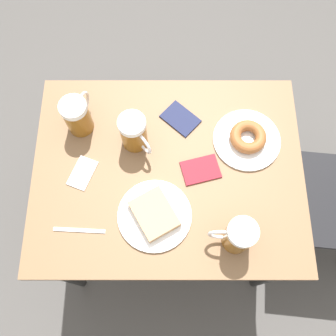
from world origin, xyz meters
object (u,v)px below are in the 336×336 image
at_px(beer_mug_left, 238,236).
at_px(napkin_folded, 82,173).
at_px(beer_mug_center, 77,115).
at_px(plate_with_donut, 247,138).
at_px(passport_near_edge, 180,119).
at_px(plate_with_cake, 154,215).
at_px(fork, 79,230).
at_px(beer_mug_right, 134,133).
at_px(passport_far_edge, 201,168).

distance_m(beer_mug_left, napkin_folded, 0.55).
height_order(beer_mug_left, beer_mug_center, same).
distance_m(beer_mug_center, napkin_folded, 0.20).
distance_m(plate_with_donut, passport_near_edge, 0.25).
relative_size(plate_with_cake, napkin_folded, 1.88).
distance_m(plate_with_donut, fork, 0.64).
bearing_deg(napkin_folded, beer_mug_right, 123.69).
bearing_deg(plate_with_donut, napkin_folded, -77.73).
bearing_deg(plate_with_donut, beer_mug_center, -95.81).
relative_size(plate_with_cake, beer_mug_right, 1.67).
height_order(plate_with_donut, passport_near_edge, plate_with_donut).
bearing_deg(fork, passport_far_edge, 118.16).
bearing_deg(passport_near_edge, fork, -39.21).
xyz_separation_m(plate_with_cake, fork, (0.05, -0.24, -0.01)).
distance_m(plate_with_donut, passport_far_edge, 0.20).
bearing_deg(beer_mug_center, beer_mug_left, 51.78).
height_order(napkin_folded, passport_near_edge, passport_near_edge).
bearing_deg(beer_mug_center, napkin_folded, 5.34).
bearing_deg(passport_near_edge, passport_far_edge, 19.22).
xyz_separation_m(beer_mug_right, passport_near_edge, (-0.09, 0.16, -0.07)).
bearing_deg(plate_with_cake, beer_mug_right, -165.30).
relative_size(beer_mug_right, passport_near_edge, 0.95).
relative_size(napkin_folded, passport_far_edge, 0.89).
bearing_deg(passport_far_edge, plate_with_cake, -43.28).
relative_size(beer_mug_right, passport_far_edge, 1.00).
height_order(plate_with_cake, plate_with_donut, plate_with_donut).
relative_size(beer_mug_left, passport_near_edge, 0.95).
xyz_separation_m(plate_with_cake, napkin_folded, (-0.15, -0.25, -0.01)).
height_order(plate_with_donut, beer_mug_center, beer_mug_center).
distance_m(plate_with_cake, passport_near_edge, 0.37).
height_order(plate_with_donut, beer_mug_right, beer_mug_right).
bearing_deg(beer_mug_right, beer_mug_left, 43.33).
xyz_separation_m(beer_mug_center, fork, (0.38, 0.02, -0.07)).
distance_m(plate_with_donut, beer_mug_right, 0.39).
distance_m(beer_mug_right, fork, 0.36).
bearing_deg(plate_with_donut, passport_near_edge, -110.08).
bearing_deg(plate_with_donut, fork, -60.38).
relative_size(plate_with_donut, beer_mug_center, 1.63).
xyz_separation_m(plate_with_cake, passport_near_edge, (-0.36, 0.09, -0.01)).
bearing_deg(fork, beer_mug_right, 151.36).
relative_size(beer_mug_left, beer_mug_center, 1.00).
xyz_separation_m(plate_with_cake, beer_mug_left, (0.08, 0.25, 0.06)).
distance_m(beer_mug_left, passport_near_edge, 0.47).
height_order(beer_mug_right, napkin_folded, beer_mug_right).
relative_size(beer_mug_center, beer_mug_right, 1.00).
distance_m(plate_with_donut, beer_mug_left, 0.36).
distance_m(plate_with_donut, napkin_folded, 0.58).
distance_m(beer_mug_left, beer_mug_center, 0.66).
height_order(plate_with_donut, fork, plate_with_donut).
relative_size(plate_with_cake, beer_mug_left, 1.67).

